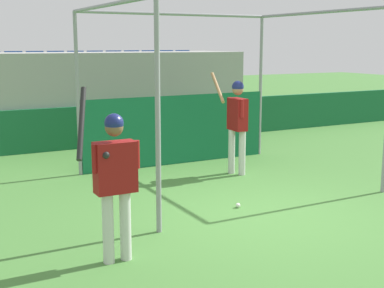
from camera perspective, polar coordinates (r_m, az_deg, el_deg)
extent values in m
plane|color=#477F38|center=(7.99, 7.41, -7.49)|extent=(60.00, 60.00, 0.00)
cube|color=#196038|center=(13.32, -8.24, 2.02)|extent=(24.00, 0.12, 1.01)
cube|color=#9E9E99|center=(14.43, -10.02, 5.12)|extent=(7.60, 2.40, 2.26)
cube|color=navy|center=(13.09, -19.26, 3.84)|extent=(0.45, 0.40, 0.10)
cube|color=navy|center=(13.24, -19.45, 4.91)|extent=(0.45, 0.06, 0.40)
cube|color=navy|center=(13.18, -16.90, 4.02)|extent=(0.45, 0.40, 0.10)
cube|color=navy|center=(13.34, -17.11, 5.08)|extent=(0.45, 0.06, 0.40)
cube|color=navy|center=(13.30, -14.57, 4.19)|extent=(0.45, 0.40, 0.10)
cube|color=navy|center=(13.45, -14.80, 5.24)|extent=(0.45, 0.06, 0.40)
cube|color=navy|center=(13.44, -12.29, 4.35)|extent=(0.45, 0.40, 0.10)
cube|color=navy|center=(13.59, -12.54, 5.39)|extent=(0.45, 0.06, 0.40)
cube|color=navy|center=(13.59, -10.06, 4.50)|extent=(0.45, 0.40, 0.10)
cube|color=navy|center=(13.74, -10.32, 5.52)|extent=(0.45, 0.06, 0.40)
cube|color=navy|center=(13.77, -7.88, 4.64)|extent=(0.45, 0.40, 0.10)
cube|color=navy|center=(13.92, -8.16, 5.65)|extent=(0.45, 0.06, 0.40)
cube|color=navy|center=(13.97, -5.75, 4.77)|extent=(0.45, 0.40, 0.10)
cube|color=navy|center=(14.12, -6.05, 5.77)|extent=(0.45, 0.06, 0.40)
cube|color=navy|center=(14.19, -3.69, 4.89)|extent=(0.45, 0.40, 0.10)
cube|color=navy|center=(14.33, -4.00, 5.87)|extent=(0.45, 0.06, 0.40)
cube|color=navy|center=(14.42, -1.69, 5.00)|extent=(0.45, 0.40, 0.10)
cube|color=navy|center=(14.56, -2.01, 5.97)|extent=(0.45, 0.06, 0.40)
cube|color=navy|center=(14.67, 0.24, 5.11)|extent=(0.45, 0.40, 0.10)
cube|color=navy|center=(14.81, -0.09, 6.05)|extent=(0.45, 0.06, 0.40)
cube|color=navy|center=(14.94, 2.10, 5.20)|extent=(0.45, 0.40, 0.10)
cube|color=navy|center=(15.08, 1.77, 6.13)|extent=(0.45, 0.06, 0.40)
cube|color=navy|center=(13.93, -17.64, 5.97)|extent=(0.45, 0.40, 0.10)
cube|color=navy|center=(14.09, -17.83, 6.94)|extent=(0.45, 0.06, 0.40)
cube|color=navy|center=(14.04, -15.43, 6.12)|extent=(0.45, 0.40, 0.10)
cube|color=navy|center=(14.20, -15.64, 7.08)|extent=(0.45, 0.06, 0.40)
cube|color=navy|center=(14.17, -13.25, 6.25)|extent=(0.45, 0.40, 0.10)
cube|color=navy|center=(14.33, -13.48, 7.21)|extent=(0.45, 0.06, 0.40)
cube|color=navy|center=(14.32, -11.11, 6.38)|extent=(0.45, 0.40, 0.10)
cube|color=navy|center=(14.48, -11.35, 7.33)|extent=(0.45, 0.06, 0.40)
cube|color=navy|center=(14.49, -9.02, 6.49)|extent=(0.45, 0.40, 0.10)
cube|color=navy|center=(14.64, -9.28, 7.43)|extent=(0.45, 0.06, 0.40)
cube|color=navy|center=(14.68, -6.98, 6.60)|extent=(0.45, 0.40, 0.10)
cube|color=navy|center=(14.83, -7.25, 7.52)|extent=(0.45, 0.06, 0.40)
cube|color=navy|center=(14.88, -4.99, 6.69)|extent=(0.45, 0.40, 0.10)
cube|color=navy|center=(15.04, -5.28, 7.60)|extent=(0.45, 0.06, 0.40)
cube|color=navy|center=(15.11, -3.06, 6.77)|extent=(0.45, 0.40, 0.10)
cube|color=navy|center=(15.26, -3.36, 7.67)|extent=(0.45, 0.06, 0.40)
cube|color=navy|center=(15.35, -1.18, 6.84)|extent=(0.45, 0.40, 0.10)
cube|color=navy|center=(15.49, -1.49, 7.73)|extent=(0.45, 0.06, 0.40)
cube|color=navy|center=(15.60, 0.63, 6.91)|extent=(0.45, 0.40, 0.10)
cube|color=navy|center=(15.75, 0.32, 7.78)|extent=(0.45, 0.06, 0.40)
cube|color=navy|center=(14.69, -18.31, 7.71)|extent=(0.45, 0.40, 0.10)
cube|color=navy|center=(14.86, -18.49, 8.62)|extent=(0.45, 0.06, 0.40)
cube|color=navy|center=(14.80, -16.20, 7.84)|extent=(0.45, 0.40, 0.10)
cube|color=navy|center=(14.97, -16.39, 8.74)|extent=(0.45, 0.06, 0.40)
cube|color=navy|center=(14.92, -14.12, 7.96)|extent=(0.45, 0.40, 0.10)
cube|color=navy|center=(15.09, -14.32, 8.85)|extent=(0.45, 0.06, 0.40)
cube|color=navy|center=(15.06, -12.07, 8.07)|extent=(0.45, 0.40, 0.10)
cube|color=navy|center=(15.23, -12.29, 8.95)|extent=(0.45, 0.06, 0.40)
cube|color=navy|center=(15.22, -10.06, 8.16)|extent=(0.45, 0.40, 0.10)
cube|color=navy|center=(15.39, -10.30, 9.04)|extent=(0.45, 0.06, 0.40)
cube|color=navy|center=(15.40, -8.10, 8.25)|extent=(0.45, 0.40, 0.10)
cube|color=navy|center=(15.57, -8.35, 9.11)|extent=(0.45, 0.06, 0.40)
cube|color=navy|center=(15.60, -6.18, 8.32)|extent=(0.45, 0.40, 0.10)
cube|color=navy|center=(15.76, -6.45, 9.17)|extent=(0.45, 0.06, 0.40)
cube|color=navy|center=(15.81, -4.31, 8.38)|extent=(0.45, 0.40, 0.10)
cube|color=navy|center=(15.97, -4.59, 9.22)|extent=(0.45, 0.06, 0.40)
cube|color=navy|center=(16.04, -2.50, 8.43)|extent=(0.45, 0.40, 0.10)
cube|color=navy|center=(16.20, -2.78, 9.26)|extent=(0.45, 0.06, 0.40)
cube|color=navy|center=(16.29, -0.73, 8.47)|extent=(0.45, 0.40, 0.10)
cube|color=navy|center=(16.44, -1.02, 9.29)|extent=(0.45, 0.06, 0.40)
cylinder|color=gray|center=(6.89, -3.67, 2.74)|extent=(0.07, 0.07, 3.06)
cylinder|color=gray|center=(10.28, -12.09, 5.13)|extent=(0.07, 0.07, 3.06)
cylinder|color=gray|center=(12.10, 7.32, 6.07)|extent=(0.07, 0.07, 3.06)
cylinder|color=gray|center=(8.53, -9.01, 14.45)|extent=(0.06, 3.63, 0.06)
cylinder|color=gray|center=(10.65, 13.31, 13.51)|extent=(0.06, 3.63, 0.06)
cylinder|color=gray|center=(11.01, -1.64, 13.68)|extent=(4.17, 0.06, 0.06)
cube|color=#14663D|center=(11.11, -1.53, 1.53)|extent=(4.10, 0.03, 1.43)
cylinder|color=silver|center=(10.24, 5.36, -0.94)|extent=(0.14, 0.14, 0.86)
cylinder|color=silver|center=(10.34, 4.24, -0.80)|extent=(0.14, 0.14, 0.86)
cube|color=maroon|center=(10.17, 4.87, 3.18)|extent=(0.24, 0.45, 0.61)
sphere|color=#A37556|center=(10.12, 4.91, 5.83)|extent=(0.21, 0.21, 0.21)
sphere|color=navy|center=(10.12, 4.91, 6.10)|extent=(0.23, 0.23, 0.23)
cylinder|color=maroon|center=(9.94, 5.33, 3.79)|extent=(0.07, 0.07, 0.33)
cylinder|color=maroon|center=(10.33, 4.05, 4.07)|extent=(0.07, 0.07, 0.33)
cylinder|color=#AD7F4C|center=(10.20, 2.73, 6.06)|extent=(0.22, 0.73, 0.54)
sphere|color=#AD7F4C|center=(10.33, 4.59, 4.72)|extent=(0.08, 0.08, 0.08)
cylinder|color=silver|center=(6.28, -7.12, -8.63)|extent=(0.13, 0.13, 0.82)
cylinder|color=silver|center=(6.21, -8.94, -8.90)|extent=(0.13, 0.13, 0.82)
cube|color=maroon|center=(6.05, -8.19, -2.47)|extent=(0.47, 0.22, 0.58)
sphere|color=brown|center=(5.96, -8.31, 1.78)|extent=(0.21, 0.21, 0.21)
sphere|color=navy|center=(5.96, -8.32, 2.22)|extent=(0.22, 0.22, 0.22)
cylinder|color=maroon|center=(6.07, -5.93, -1.11)|extent=(0.07, 0.07, 0.32)
cylinder|color=maroon|center=(5.91, -10.32, -1.55)|extent=(0.07, 0.07, 0.32)
cylinder|color=black|center=(5.84, -11.71, 2.21)|extent=(0.28, 0.52, 0.74)
sphere|color=black|center=(5.87, -9.18, -1.18)|extent=(0.08, 0.08, 0.08)
sphere|color=white|center=(8.27, 4.92, -6.54)|extent=(0.07, 0.07, 0.07)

